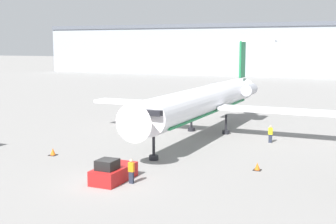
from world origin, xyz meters
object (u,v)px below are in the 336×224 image
at_px(airplane_main, 205,100).
at_px(traffic_cone_right, 257,167).
at_px(pushback_tug, 113,172).
at_px(worker_near_tug, 131,171).
at_px(traffic_cone_left, 53,152).
at_px(worker_by_wing, 270,134).

relative_size(airplane_main, traffic_cone_right, 52.20).
relative_size(pushback_tug, worker_near_tug, 2.27).
height_order(airplane_main, traffic_cone_left, airplane_main).
relative_size(airplane_main, worker_near_tug, 17.99).
xyz_separation_m(worker_near_tug, traffic_cone_left, (-10.26, 4.63, -0.62)).
bearing_deg(worker_by_wing, traffic_cone_right, -83.64).
height_order(worker_by_wing, traffic_cone_right, worker_by_wing).
xyz_separation_m(airplane_main, traffic_cone_right, (8.57, -12.28, -3.39)).
bearing_deg(pushback_tug, traffic_cone_left, 152.35).
relative_size(airplane_main, worker_by_wing, 18.26).
distance_m(airplane_main, pushback_tug, 19.47).
relative_size(worker_by_wing, traffic_cone_right, 2.86).
xyz_separation_m(worker_near_tug, worker_by_wing, (6.05, 17.67, -0.02)).
bearing_deg(traffic_cone_right, traffic_cone_left, -172.40).
distance_m(worker_near_tug, worker_by_wing, 18.68).
height_order(airplane_main, worker_by_wing, airplane_main).
bearing_deg(airplane_main, traffic_cone_left, -121.45).
bearing_deg(traffic_cone_left, worker_near_tug, -24.30).
distance_m(airplane_main, worker_by_wing, 8.04).
bearing_deg(pushback_tug, airplane_main, 89.61).
xyz_separation_m(pushback_tug, worker_near_tug, (1.45, -0.02, 0.28)).
height_order(worker_near_tug, traffic_cone_right, worker_near_tug).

